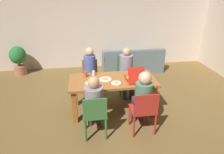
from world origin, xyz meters
name	(u,v)px	position (x,y,z in m)	size (l,w,h in m)	color
ground_plane	(113,110)	(0.00, 0.00, 0.00)	(20.00, 20.00, 0.00)	brown
back_wall	(100,26)	(0.00, 2.88, 1.37)	(7.46, 0.12, 2.74)	beige
dining_table	(113,84)	(0.00, 0.00, 0.65)	(1.83, 0.86, 0.76)	#995C2C
chair_0	(144,110)	(0.45, -0.85, 0.51)	(0.46, 0.42, 0.88)	#AE2822
person_0	(143,96)	(0.45, -0.71, 0.72)	(0.32, 0.51, 1.22)	#422B47
chair_1	(95,115)	(-0.44, -0.83, 0.48)	(0.43, 0.42, 0.87)	#376C36
person_1	(94,100)	(-0.44, -0.70, 0.70)	(0.33, 0.50, 1.18)	#313338
chair_2	(90,77)	(-0.44, 0.87, 0.47)	(0.40, 0.43, 0.89)	#965B36
person_2	(90,69)	(-0.44, 0.73, 0.73)	(0.28, 0.49, 1.25)	#304337
chair_3	(125,73)	(0.45, 0.86, 0.51)	(0.40, 0.45, 0.96)	#2C6C35
person_3	(127,68)	(0.45, 0.71, 0.71)	(0.33, 0.54, 1.21)	#323E42
pizza_box_0	(134,77)	(0.44, -0.06, 0.81)	(0.34, 0.50, 0.33)	red
plate_0	(105,79)	(-0.15, 0.02, 0.77)	(0.26, 0.26, 0.03)	white
plate_1	(90,83)	(-0.48, -0.12, 0.77)	(0.21, 0.21, 0.01)	white
plate_2	(116,83)	(0.04, -0.19, 0.77)	(0.20, 0.20, 0.03)	white
drinking_glass_0	(86,74)	(-0.56, 0.22, 0.82)	(0.07, 0.07, 0.12)	#B4472B
drinking_glass_1	(94,73)	(-0.38, 0.28, 0.81)	(0.06, 0.06, 0.10)	silver
couch	(132,62)	(0.99, 2.25, 0.28)	(1.91, 0.83, 0.78)	slate
potted_plant	(18,59)	(-2.60, 2.46, 0.52)	(0.50, 0.50, 0.91)	#A96B50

